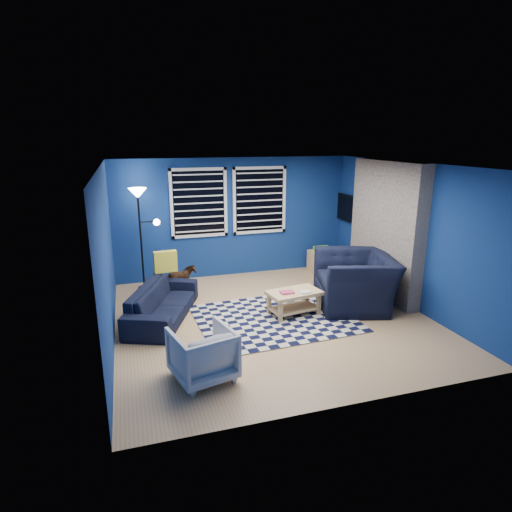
{
  "coord_description": "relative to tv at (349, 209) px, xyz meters",
  "views": [
    {
      "loc": [
        -2.19,
        -6.18,
        2.91
      ],
      "look_at": [
        -0.2,
        0.3,
        1.01
      ],
      "focal_mm": 30.0,
      "sensor_mm": 36.0,
      "label": 1
    }
  ],
  "objects": [
    {
      "name": "floor",
      "position": [
        -2.45,
        -2.0,
        -1.4
      ],
      "size": [
        5.0,
        5.0,
        0.0
      ],
      "primitive_type": "plane",
      "color": "tan",
      "rests_on": "ground"
    },
    {
      "name": "ceiling",
      "position": [
        -2.45,
        -2.0,
        1.1
      ],
      "size": [
        5.0,
        5.0,
        0.0
      ],
      "primitive_type": "plane",
      "rotation": [
        3.14,
        0.0,
        0.0
      ],
      "color": "white",
      "rests_on": "wall_back"
    },
    {
      "name": "wall_back",
      "position": [
        -2.45,
        0.5,
        -0.15
      ],
      "size": [
        5.0,
        0.0,
        5.0
      ],
      "primitive_type": "plane",
      "rotation": [
        1.57,
        0.0,
        0.0
      ],
      "color": "navy",
      "rests_on": "floor"
    },
    {
      "name": "wall_left",
      "position": [
        -4.95,
        -2.0,
        -0.15
      ],
      "size": [
        0.0,
        5.0,
        5.0
      ],
      "primitive_type": "plane",
      "rotation": [
        1.57,
        0.0,
        1.57
      ],
      "color": "navy",
      "rests_on": "floor"
    },
    {
      "name": "wall_right",
      "position": [
        0.05,
        -2.0,
        -0.15
      ],
      "size": [
        0.0,
        5.0,
        5.0
      ],
      "primitive_type": "plane",
      "rotation": [
        1.57,
        0.0,
        -1.57
      ],
      "color": "navy",
      "rests_on": "floor"
    },
    {
      "name": "fireplace",
      "position": [
        -0.09,
        -1.5,
        -0.2
      ],
      "size": [
        0.65,
        2.0,
        2.5
      ],
      "color": "gray",
      "rests_on": "floor"
    },
    {
      "name": "window_left",
      "position": [
        -3.2,
        0.46,
        0.2
      ],
      "size": [
        1.17,
        0.06,
        1.42
      ],
      "color": "black",
      "rests_on": "wall_back"
    },
    {
      "name": "window_right",
      "position": [
        -1.9,
        0.46,
        0.2
      ],
      "size": [
        1.17,
        0.06,
        1.42
      ],
      "color": "black",
      "rests_on": "wall_back"
    },
    {
      "name": "tv",
      "position": [
        0.0,
        0.0,
        0.0
      ],
      "size": [
        0.07,
        1.0,
        0.58
      ],
      "color": "black",
      "rests_on": "wall_right"
    },
    {
      "name": "rug",
      "position": [
        -2.42,
        -2.02,
        -1.39
      ],
      "size": [
        2.6,
        2.12,
        0.02
      ],
      "primitive_type": "cube",
      "rotation": [
        0.0,
        0.0,
        0.05
      ],
      "color": "black",
      "rests_on": "floor"
    },
    {
      "name": "sofa",
      "position": [
        -4.18,
        -1.47,
        -1.12
      ],
      "size": [
        2.04,
        1.41,
        0.56
      ],
      "primitive_type": "imported",
      "rotation": [
        0.0,
        0.0,
        1.18
      ],
      "color": "black",
      "rests_on": "floor"
    },
    {
      "name": "armchair_big",
      "position": [
        -0.88,
        -1.9,
        -0.94
      ],
      "size": [
        1.7,
        1.57,
        0.92
      ],
      "primitive_type": "imported",
      "rotation": [
        0.0,
        0.0,
        -1.83
      ],
      "color": "black",
      "rests_on": "floor"
    },
    {
      "name": "armchair_bent",
      "position": [
        -3.87,
        -3.46,
        -1.07
      ],
      "size": [
        0.86,
        0.88,
        0.66
      ],
      "primitive_type": "imported",
      "rotation": [
        0.0,
        0.0,
        3.39
      ],
      "color": "gray",
      "rests_on": "floor"
    },
    {
      "name": "rocking_horse",
      "position": [
        -3.74,
        -0.4,
        -1.08
      ],
      "size": [
        0.37,
        0.62,
        0.49
      ],
      "primitive_type": "imported",
      "rotation": [
        0.0,
        0.0,
        1.77
      ],
      "color": "#402614",
      "rests_on": "floor"
    },
    {
      "name": "coffee_table",
      "position": [
        -2.05,
        -1.96,
        -1.1
      ],
      "size": [
        0.94,
        0.64,
        0.44
      ],
      "rotation": [
        0.0,
        0.0,
        0.16
      ],
      "color": "#DFAF7D",
      "rests_on": "rug"
    },
    {
      "name": "cabinet",
      "position": [
        -0.55,
        0.1,
        -1.15
      ],
      "size": [
        0.58,
        0.4,
        0.57
      ],
      "rotation": [
        0.0,
        0.0,
        -0.03
      ],
      "color": "#DFAF7D",
      "rests_on": "floor"
    },
    {
      "name": "floor_lamp",
      "position": [
        -4.38,
        0.11,
        0.22
      ],
      "size": [
        0.54,
        0.33,
        1.98
      ],
      "color": "black",
      "rests_on": "floor"
    },
    {
      "name": "throw_pillow",
      "position": [
        -4.03,
        -0.68,
        -0.65
      ],
      "size": [
        0.41,
        0.15,
        0.38
      ],
      "primitive_type": "cube",
      "rotation": [
        0.0,
        0.0,
        0.08
      ],
      "color": "yellow",
      "rests_on": "sofa"
    }
  ]
}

